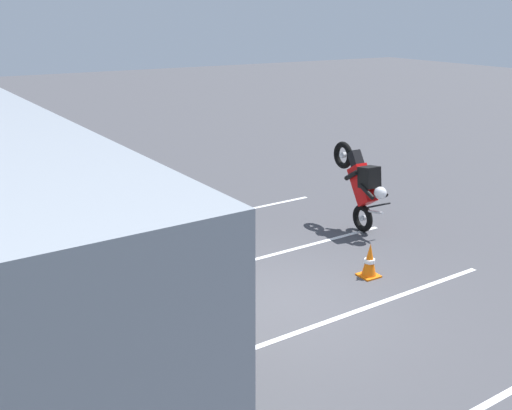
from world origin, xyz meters
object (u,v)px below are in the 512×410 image
at_px(stunt_motorcycle, 361,183).
at_px(parked_motorcycle_silver, 153,327).
at_px(spectator_far_left, 174,244).
at_px(spectator_left, 140,229).
at_px(spectator_centre, 128,215).
at_px(traffic_cone, 370,261).

bearing_deg(stunt_motorcycle, parked_motorcycle_silver, 113.30).
height_order(spectator_far_left, spectator_left, spectator_far_left).
bearing_deg(spectator_far_left, parked_motorcycle_silver, 145.15).
relative_size(spectator_left, stunt_motorcycle, 0.90).
xyz_separation_m(spectator_left, parked_motorcycle_silver, (-2.21, 0.67, -0.56)).
xyz_separation_m(spectator_centre, parked_motorcycle_silver, (-2.92, 0.71, -0.60)).
relative_size(spectator_far_left, spectator_centre, 1.00).
height_order(spectator_far_left, parked_motorcycle_silver, spectator_far_left).
height_order(spectator_left, stunt_motorcycle, stunt_motorcycle).
bearing_deg(spectator_far_left, stunt_motorcycle, -75.82).
relative_size(spectator_far_left, traffic_cone, 2.88).
bearing_deg(traffic_cone, spectator_left, 64.72).
height_order(spectator_far_left, traffic_cone, spectator_far_left).
distance_m(spectator_far_left, spectator_centre, 1.70).
bearing_deg(spectator_centre, spectator_far_left, -175.08).
relative_size(spectator_left, parked_motorcycle_silver, 0.85).
bearing_deg(spectator_left, parked_motorcycle_silver, 163.08).
xyz_separation_m(parked_motorcycle_silver, traffic_cone, (0.51, -4.27, -0.18)).
relative_size(spectator_centre, traffic_cone, 2.88).
xyz_separation_m(stunt_motorcycle, traffic_cone, (-1.93, 1.41, -0.76)).
distance_m(stunt_motorcycle, traffic_cone, 2.51).
height_order(spectator_centre, stunt_motorcycle, stunt_motorcycle).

